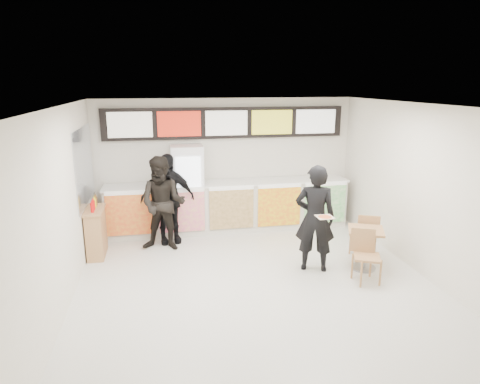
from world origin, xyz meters
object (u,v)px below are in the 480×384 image
object	(u,v)px
service_counter	(229,206)
condiment_ledge	(96,232)
customer_main	(315,218)
customer_mid	(168,199)
cafe_table	(365,241)
drinks_fridge	(188,190)
customer_left	(163,204)

from	to	relation	value
service_counter	condiment_ledge	xyz separation A→B (m)	(-2.82, -1.01, -0.08)
customer_main	customer_mid	world-z (taller)	customer_main
customer_main	condiment_ledge	world-z (taller)	customer_main
cafe_table	customer_main	bearing A→B (deg)	-166.27
customer_main	cafe_table	size ratio (longest dim) A/B	1.23
cafe_table	customer_mid	bearing A→B (deg)	172.61
customer_mid	condiment_ledge	distance (m)	1.57
drinks_fridge	customer_mid	size ratio (longest dim) A/B	1.04
cafe_table	condiment_ledge	bearing A→B (deg)	-174.85
customer_main	customer_left	world-z (taller)	customer_main
customer_mid	cafe_table	xyz separation A→B (m)	(3.49, -2.05, -0.43)
drinks_fridge	customer_mid	world-z (taller)	drinks_fridge
customer_main	customer_left	bearing A→B (deg)	-9.54
customer_left	condiment_ledge	size ratio (longest dim) A/B	1.70
customer_main	service_counter	bearing A→B (deg)	-44.53
drinks_fridge	customer_main	xyz separation A→B (m)	(2.10, -2.46, -0.02)
drinks_fridge	cafe_table	world-z (taller)	drinks_fridge
service_counter	customer_main	distance (m)	2.73
customer_main	cafe_table	xyz separation A→B (m)	(0.93, -0.15, -0.45)
customer_main	condiment_ledge	bearing A→B (deg)	0.15
drinks_fridge	cafe_table	bearing A→B (deg)	-40.75
customer_left	drinks_fridge	bearing A→B (deg)	74.44
customer_main	customer_mid	distance (m)	3.19
customer_main	condiment_ledge	size ratio (longest dim) A/B	1.72
customer_left	condiment_ledge	bearing A→B (deg)	-161.88
service_counter	condiment_ledge	world-z (taller)	same
drinks_fridge	service_counter	bearing A→B (deg)	-0.99
customer_left	customer_mid	size ratio (longest dim) A/B	1.00
customer_left	cafe_table	xyz separation A→B (m)	(3.59, -1.66, -0.44)
drinks_fridge	customer_main	bearing A→B (deg)	-49.48
service_counter	condiment_ledge	bearing A→B (deg)	-160.38
service_counter	cafe_table	world-z (taller)	service_counter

